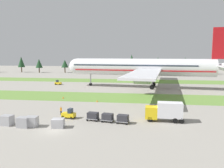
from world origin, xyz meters
The scene contains 19 objects.
ground_plane centered at (0.00, 0.00, 0.00)m, with size 400.00×400.00×0.00m, color gray.
grass_strip_near centered at (0.00, 30.37, 0.00)m, with size 320.00×14.89×0.01m, color olive.
grass_strip_far centered at (0.00, 72.16, 0.00)m, with size 320.00×14.89×0.01m, color olive.
airliner centered at (15.23, 51.07, 7.64)m, with size 61.08×75.30×21.32m.
baggage_tug centered at (0.02, 7.34, 0.81)m, with size 2.79×1.74×1.97m.
cargo_dolly_lead centered at (4.97, 6.46, 0.92)m, with size 2.43×1.86×1.55m.
cargo_dolly_second centered at (7.82, 5.95, 0.92)m, with size 2.43×1.86×1.55m.
cargo_dolly_third centered at (10.68, 5.44, 0.92)m, with size 2.43×1.86×1.55m.
catering_truck centered at (18.20, 7.87, 1.95)m, with size 7.05×2.59×3.58m.
pushback_tractor centered at (-20.50, 54.74, 0.81)m, with size 2.72×1.56×1.97m.
ground_crew_marshaller centered at (15.40, 13.79, 0.95)m, with size 0.36×0.54×1.74m.
ground_crew_loader centered at (-2.42, 9.60, 0.95)m, with size 0.44×0.41×1.74m.
uld_container_0 centered at (-9.31, 1.58, 0.87)m, with size 2.00×1.60×1.74m, color #A3A3A8.
uld_container_1 centered at (-5.83, 0.93, 0.87)m, with size 2.00×1.60×1.74m, color #A3A3A8.
uld_container_2 centered at (0.07, 1.56, 0.77)m, with size 2.00×1.60×1.54m, color #A3A3A8.
uld_container_3 centered at (-4.60, 1.36, 0.89)m, with size 2.00×1.60×1.77m, color #A3A3A8.
taxiway_marker_0 centered at (-8.13, 26.64, 0.31)m, with size 0.44×0.44×0.61m, color orange.
taxiway_marker_1 centered at (2.28, 23.29, 0.23)m, with size 0.44×0.44×0.46m, color orange.
distant_tree_line centered at (4.24, 114.14, 6.54)m, with size 182.21×10.01×12.22m.
Camera 1 is at (14.39, -34.71, 12.31)m, focal length 37.12 mm.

